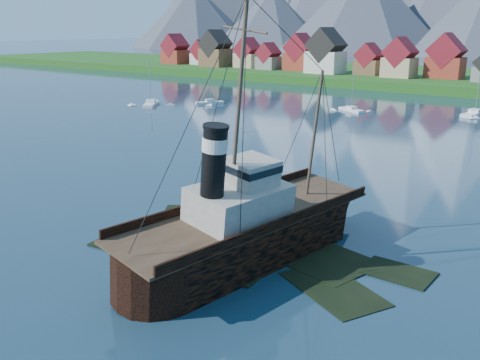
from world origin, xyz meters
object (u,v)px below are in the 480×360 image
Objects in this scene: tugboat_wreck at (256,224)px; sailboat_c at (351,110)px; sailboat_b at (210,103)px; sailboat_e at (475,114)px; sailboat_a at (151,104)px.

tugboat_wreck is 2.90× the size of sailboat_c.
sailboat_c is at bearing 49.87° from sailboat_b.
sailboat_b is 0.87× the size of sailboat_e.
sailboat_a is at bearing -146.21° from sailboat_e.
sailboat_b is (10.50, 11.99, -0.03)m from sailboat_a.
sailboat_e reaches higher than sailboat_b.
tugboat_wreck is 2.34× the size of sailboat_a.
tugboat_wreck is 100.35m from sailboat_a.
sailboat_e is (62.96, 24.04, 0.02)m from sailboat_b.
tugboat_wreck is at bearing -14.72° from sailboat_b.
sailboat_b is at bearing 12.51° from sailboat_a.
sailboat_b is at bearing 134.28° from sailboat_c.
sailboat_c is (36.65, 11.78, -0.02)m from sailboat_b.
sailboat_e is at bearing -38.57° from sailboat_c.
sailboat_b is 67.40m from sailboat_e.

